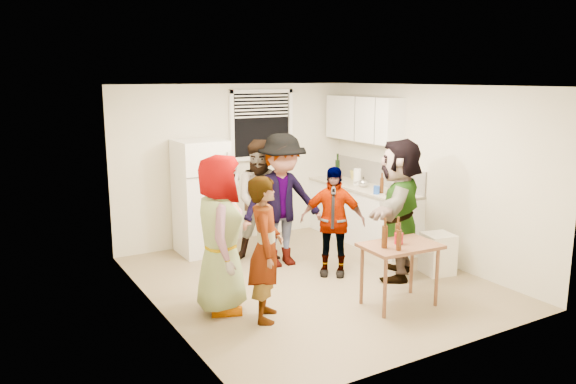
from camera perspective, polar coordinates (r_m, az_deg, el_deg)
room at (r=7.39m, az=2.41°, el=-9.03°), size 4.00×4.50×2.50m
window at (r=9.09m, az=-2.68°, el=6.85°), size 1.12×0.10×1.06m
refrigerator at (r=8.44m, az=-8.79°, el=-0.52°), size 0.70×0.70×1.70m
counter_lower at (r=9.11m, az=7.53°, el=-2.30°), size 0.60×2.20×0.86m
countertop at (r=9.01m, az=7.61°, el=0.48°), size 0.64×2.22×0.04m
backsplash at (r=9.15m, az=9.05°, el=1.88°), size 0.03×2.20×0.36m
upper_cabinets at (r=9.10m, az=7.66°, el=7.40°), size 0.34×1.60×0.70m
kettle at (r=8.92m, az=7.64°, el=0.50°), size 0.25×0.23×0.18m
paper_towel at (r=9.09m, az=7.03°, el=0.73°), size 0.12×0.12×0.26m
wine_bottle at (r=9.65m, az=5.02°, el=1.40°), size 0.08×0.08×0.32m
beer_bottle_counter at (r=8.50m, az=9.48°, el=-0.11°), size 0.06×0.06×0.23m
blue_cup at (r=8.42m, az=8.96°, el=-0.21°), size 0.09×0.09×0.12m
picture_frame at (r=9.53m, az=6.74°, el=1.70°), size 0.02×0.18×0.15m
trash_bin at (r=7.85m, az=14.97°, el=-6.24°), size 0.44×0.44×0.55m
serving_table at (r=6.80m, az=11.10°, el=-11.16°), size 0.90×0.63×0.73m
beer_bottle_table at (r=6.39m, az=9.74°, el=-5.59°), size 0.07×0.07×0.25m
red_cup at (r=6.56m, az=11.16°, el=-5.19°), size 0.10×0.10×0.13m
guest_grey at (r=6.59m, az=-6.69°, el=-11.74°), size 1.99×1.52×0.57m
guest_stripe at (r=6.34m, az=-2.23°, el=-12.67°), size 1.66×1.30×0.38m
guest_back_left at (r=8.22m, az=-2.49°, el=-6.86°), size 1.46×1.94×0.66m
guest_back_right at (r=8.00m, az=-0.60°, el=-7.38°), size 1.32×1.93×0.69m
guest_black at (r=7.66m, az=4.45°, el=-8.29°), size 1.60×1.68×0.36m
guest_orange at (r=7.71m, az=10.95°, el=-8.35°), size 2.50×2.51×0.54m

